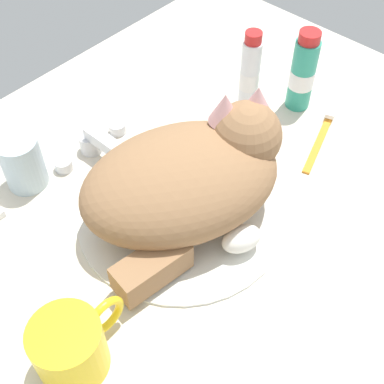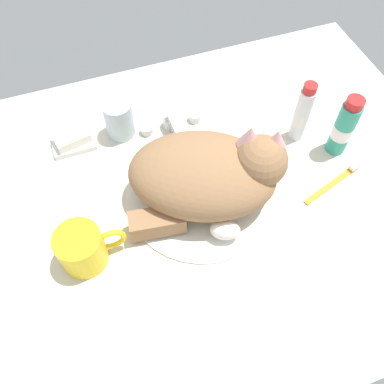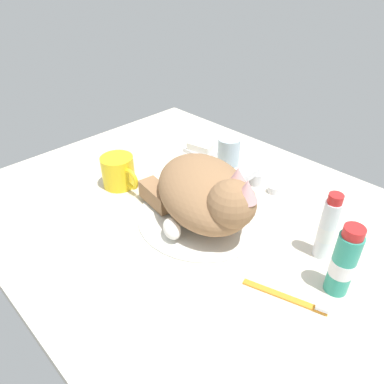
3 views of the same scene
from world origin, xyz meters
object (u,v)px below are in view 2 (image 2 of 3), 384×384
at_px(toothpaste_bottle, 302,114).
at_px(mouthwash_bottle, 344,127).
at_px(coffee_mug, 83,248).
at_px(soap_bar, 72,137).
at_px(faucet, 173,123).
at_px(rinse_cup, 119,119).
at_px(toothbrush, 335,181).
at_px(cat, 210,174).

xyz_separation_m(toothpaste_bottle, mouthwash_bottle, (0.06, -0.06, -0.00)).
height_order(coffee_mug, soap_bar, coffee_mug).
height_order(faucet, rinse_cup, rinse_cup).
distance_m(soap_bar, toothbrush, 0.56).
bearing_deg(rinse_cup, toothbrush, -36.28).
relative_size(toothpaste_bottle, toothbrush, 0.99).
bearing_deg(cat, toothpaste_bottle, 19.74).
height_order(cat, toothpaste_bottle, cat).
xyz_separation_m(coffee_mug, mouthwash_bottle, (0.56, 0.08, 0.03)).
distance_m(cat, toothpaste_bottle, 0.25).
relative_size(rinse_cup, soap_bar, 1.17).
xyz_separation_m(rinse_cup, soap_bar, (-0.11, 0.00, -0.02)).
height_order(coffee_mug, toothbrush, coffee_mug).
distance_m(faucet, soap_bar, 0.22).
bearing_deg(soap_bar, toothbrush, -29.92).
bearing_deg(coffee_mug, toothpaste_bottle, 15.52).
xyz_separation_m(rinse_cup, toothbrush, (0.38, -0.28, -0.04)).
height_order(rinse_cup, soap_bar, rinse_cup).
height_order(faucet, toothbrush, faucet).
relative_size(soap_bar, mouthwash_bottle, 0.51).
relative_size(coffee_mug, toothbrush, 0.83).
relative_size(cat, coffee_mug, 2.71).
bearing_deg(rinse_cup, cat, -60.87).
bearing_deg(coffee_mug, faucet, 44.97).
distance_m(coffee_mug, rinse_cup, 0.31).
xyz_separation_m(rinse_cup, toothpaste_bottle, (0.36, -0.14, 0.03)).
bearing_deg(toothpaste_bottle, cat, -160.26).
bearing_deg(coffee_mug, mouthwash_bottle, 7.71).
bearing_deg(toothpaste_bottle, mouthwash_bottle, -44.50).
xyz_separation_m(coffee_mug, toothpaste_bottle, (0.49, 0.14, 0.03)).
bearing_deg(faucet, toothpaste_bottle, -22.78).
distance_m(rinse_cup, soap_bar, 0.11).
xyz_separation_m(faucet, cat, (0.01, -0.19, 0.05)).
relative_size(faucet, coffee_mug, 1.15).
bearing_deg(faucet, rinse_cup, 164.06).
xyz_separation_m(soap_bar, toothpaste_bottle, (0.47, -0.14, 0.05)).
bearing_deg(toothbrush, soap_bar, 150.08).
distance_m(rinse_cup, toothpaste_bottle, 0.39).
height_order(rinse_cup, toothpaste_bottle, toothpaste_bottle).
bearing_deg(rinse_cup, faucet, -15.94).
bearing_deg(mouthwash_bottle, rinse_cup, 154.88).
height_order(soap_bar, toothpaste_bottle, toothpaste_bottle).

